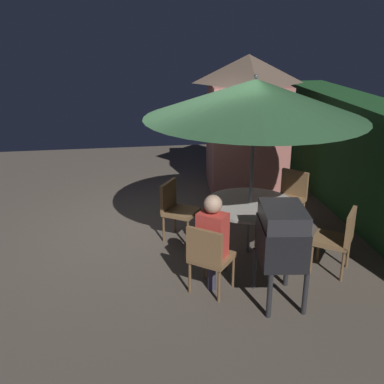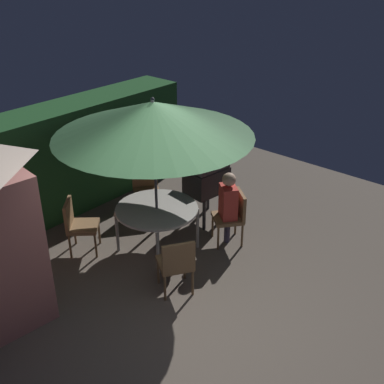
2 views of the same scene
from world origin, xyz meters
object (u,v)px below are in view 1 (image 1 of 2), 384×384
(chair_far_side, at_px, (339,237))
(chair_toward_house, at_px, (176,207))
(patio_umbrella, at_px, (255,99))
(bbq_grill, at_px, (282,236))
(chair_toward_hedge, at_px, (290,195))
(person_in_red, at_px, (212,233))
(garden_shed, at_px, (246,123))
(patio_table, at_px, (250,207))
(chair_near_shed, at_px, (209,255))

(chair_far_side, height_order, chair_toward_house, same)
(patio_umbrella, distance_m, chair_toward_house, 2.05)
(bbq_grill, distance_m, chair_toward_hedge, 2.32)
(chair_far_side, xyz_separation_m, person_in_red, (0.18, -1.72, 0.26))
(garden_shed, bearing_deg, chair_far_side, 5.82)
(bbq_grill, height_order, chair_toward_house, bbq_grill)
(patio_umbrella, relative_size, chair_toward_house, 3.26)
(patio_table, distance_m, bbq_grill, 1.27)
(chair_near_shed, height_order, person_in_red, person_in_red)
(patio_table, relative_size, chair_toward_house, 1.44)
(patio_table, bearing_deg, bbq_grill, 1.17)
(bbq_grill, xyz_separation_m, chair_toward_hedge, (-2.12, 0.89, -0.33))
(chair_far_side, xyz_separation_m, chair_toward_hedge, (-1.59, -0.09, 0.00))
(chair_near_shed, relative_size, chair_toward_hedge, 1.00)
(bbq_grill, distance_m, chair_near_shed, 0.90)
(chair_toward_house, height_order, person_in_red, person_in_red)
(patio_umbrella, xyz_separation_m, chair_toward_house, (-0.62, -0.98, -1.70))
(patio_umbrella, bearing_deg, garden_shed, 166.63)
(chair_near_shed, bearing_deg, patio_umbrella, 141.85)
(bbq_grill, bearing_deg, chair_toward_house, -151.77)
(patio_umbrella, bearing_deg, patio_table, -116.57)
(patio_table, height_order, chair_toward_hedge, chair_toward_hedge)
(patio_table, xyz_separation_m, chair_toward_house, (-0.62, -0.98, -0.19))
(bbq_grill, distance_m, chair_toward_house, 2.15)
(chair_far_side, height_order, person_in_red, person_in_red)
(patio_table, distance_m, person_in_red, 1.16)
(chair_far_side, bearing_deg, chair_toward_hedge, -176.85)
(patio_umbrella, xyz_separation_m, bbq_grill, (1.26, 0.03, -1.37))
(garden_shed, xyz_separation_m, chair_toward_hedge, (1.88, 0.27, -0.80))
(bbq_grill, bearing_deg, chair_near_shed, -109.65)
(patio_umbrella, bearing_deg, person_in_red, -38.15)
(patio_table, relative_size, patio_umbrella, 0.44)
(person_in_red, bearing_deg, chair_near_shed, -38.15)
(bbq_grill, relative_size, chair_toward_house, 1.33)
(chair_near_shed, distance_m, chair_toward_house, 1.61)
(patio_table, bearing_deg, chair_near_shed, -38.15)
(bbq_grill, relative_size, chair_near_shed, 1.33)
(bbq_grill, distance_m, chair_far_side, 1.16)
(chair_far_side, height_order, chair_toward_hedge, same)
(chair_near_shed, height_order, chair_toward_house, same)
(bbq_grill, bearing_deg, patio_umbrella, -178.83)
(chair_toward_house, bearing_deg, chair_near_shed, 7.68)
(garden_shed, relative_size, person_in_red, 2.06)
(bbq_grill, relative_size, person_in_red, 0.95)
(chair_near_shed, relative_size, chair_toward_house, 1.00)
(garden_shed, relative_size, chair_toward_house, 2.89)
(garden_shed, distance_m, person_in_red, 3.93)
(chair_toward_hedge, bearing_deg, person_in_red, -42.72)
(patio_umbrella, height_order, person_in_red, patio_umbrella)
(chair_far_side, relative_size, chair_toward_house, 1.00)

